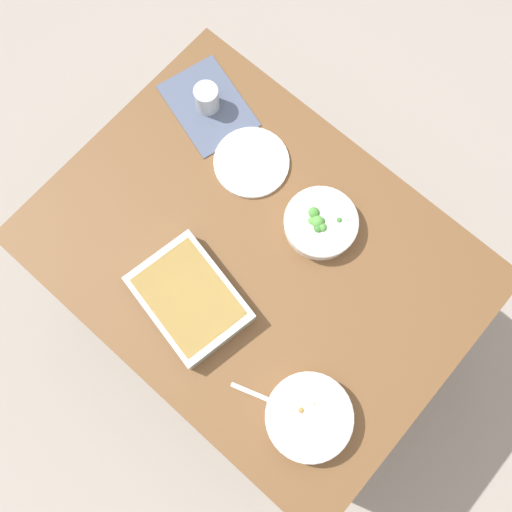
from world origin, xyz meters
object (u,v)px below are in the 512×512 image
(drink_cup, at_px, (207,99))
(spoon_by_stew, at_px, (271,401))
(baking_dish, at_px, (189,298))
(broccoli_bowl, at_px, (321,223))
(stew_bowl, at_px, (309,417))
(side_plate, at_px, (251,162))

(drink_cup, relative_size, spoon_by_stew, 0.50)
(baking_dish, distance_m, drink_cup, 0.59)
(baking_dish, bearing_deg, spoon_by_stew, 170.66)
(broccoli_bowl, relative_size, baking_dish, 0.62)
(stew_bowl, relative_size, spoon_by_stew, 1.31)
(baking_dish, distance_m, spoon_by_stew, 0.34)
(broccoli_bowl, bearing_deg, stew_bowl, 126.33)
(drink_cup, xyz_separation_m, side_plate, (-0.22, 0.05, -0.03))
(side_plate, bearing_deg, stew_bowl, 143.06)
(spoon_by_stew, bearing_deg, stew_bowl, -160.88)
(stew_bowl, bearing_deg, broccoli_bowl, -53.67)
(baking_dish, relative_size, drink_cup, 3.95)
(broccoli_bowl, distance_m, spoon_by_stew, 0.50)
(drink_cup, bearing_deg, side_plate, 166.49)
(broccoli_bowl, xyz_separation_m, drink_cup, (0.49, -0.07, 0.01))
(spoon_by_stew, bearing_deg, baking_dish, -9.34)
(broccoli_bowl, height_order, baking_dish, broccoli_bowl)
(stew_bowl, xyz_separation_m, broccoli_bowl, (0.31, -0.42, -0.00))
(broccoli_bowl, distance_m, drink_cup, 0.50)
(baking_dish, height_order, side_plate, baking_dish)
(drink_cup, distance_m, spoon_by_stew, 0.87)
(drink_cup, relative_size, side_plate, 0.39)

